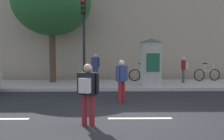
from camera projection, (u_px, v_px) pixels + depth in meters
The scene contains 13 objects.
ground_plane at pixel (140, 118), 7.04m from camera, with size 80.00×80.00×0.00m, color #232326.
sidewalk_curb at pixel (124, 85), 14.02m from camera, with size 36.00×4.00×0.15m, color #B2ADA3.
lane_markings at pixel (140, 118), 7.04m from camera, with size 25.80×0.16×0.01m.
building_backdrop at pixel (120, 17), 18.71m from camera, with size 36.00×5.00×9.03m, color tan.
traffic_light at pixel (84, 28), 12.03m from camera, with size 0.24×0.45×4.26m.
poster_column at pixel (151, 62), 12.82m from camera, with size 1.20×1.20×2.44m.
street_tree at pixel (52, 2), 14.27m from camera, with size 4.47×4.47×6.50m.
pedestrian_in_light_jacket at pixel (122, 78), 9.28m from camera, with size 0.45×0.48×1.58m.
pedestrian_tallest at pixel (88, 89), 6.25m from camera, with size 0.57×0.47×1.57m.
pedestrian_in_red_top at pixel (184, 67), 14.24m from camera, with size 0.46×0.58×1.48m.
pedestrian_in_dark_shirt at pixel (96, 65), 14.91m from camera, with size 0.53×0.48×1.66m.
bicycle_leaning at pixel (207, 74), 15.21m from camera, with size 1.74×0.43×1.09m.
bicycle_upright at pixel (143, 75), 15.15m from camera, with size 1.76×0.34×1.09m.
Camera 1 is at (-0.91, -6.92, 1.83)m, focal length 40.22 mm.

